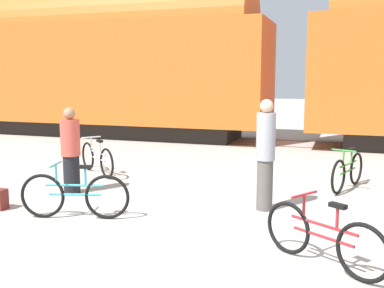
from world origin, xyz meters
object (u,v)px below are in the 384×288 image
freight_train (289,56)px  person_in_red (71,151)px  person_in_grey (265,154)px  bicycle_green (348,171)px  bicycle_maroon (323,237)px  bicycle_teal (75,195)px  bicycle_silver (97,159)px

freight_train → person_in_red: bearing=-111.5°
person_in_grey → bicycle_green: bearing=82.8°
bicycle_maroon → person_in_grey: 2.34m
bicycle_teal → person_in_grey: size_ratio=0.91×
bicycle_teal → bicycle_green: 5.20m
freight_train → bicycle_silver: (-3.48, -6.15, -2.49)m
bicycle_green → freight_train: bearing=108.0°
bicycle_green → bicycle_teal: bearing=-140.4°
freight_train → bicycle_teal: bearing=-103.2°
bicycle_green → bicycle_maroon: size_ratio=1.09×
bicycle_silver → person_in_red: bearing=-75.5°
bicycle_teal → person_in_red: 1.68m
freight_train → person_in_grey: freight_train is taller
bicycle_teal → person_in_red: bearing=125.3°
person_in_grey → bicycle_maroon: bearing=-36.3°
bicycle_teal → bicycle_silver: 3.24m
bicycle_green → bicycle_silver: size_ratio=1.09×
bicycle_maroon → person_in_grey: bearing=116.6°
bicycle_silver → person_in_red: (0.42, -1.62, 0.45)m
bicycle_teal → person_in_red: (-0.94, 1.32, 0.43)m
bicycle_maroon → person_in_grey: person_in_grey is taller
bicycle_silver → bicycle_teal: bearing=-65.3°
bicycle_teal → bicycle_silver: bicycle_teal is taller
person_in_grey → bicycle_teal: bearing=-125.5°
bicycle_green → bicycle_maroon: bearing=-94.1°
bicycle_maroon → bicycle_green: bearing=85.9°
bicycle_teal → bicycle_green: bicycle_teal is taller
bicycle_green → bicycle_silver: 5.38m
person_in_red → bicycle_teal: bearing=9.5°
person_in_red → person_in_grey: 3.65m
bicycle_green → person_in_grey: bearing=-124.3°
freight_train → bicycle_maroon: freight_train is taller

